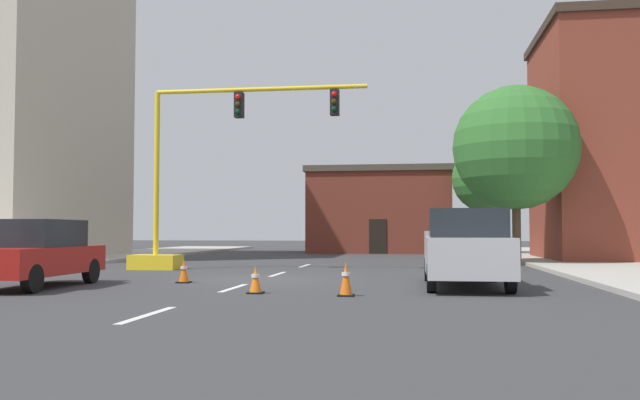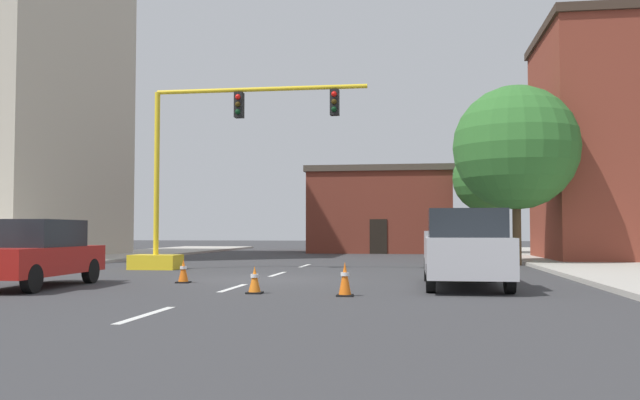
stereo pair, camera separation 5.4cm
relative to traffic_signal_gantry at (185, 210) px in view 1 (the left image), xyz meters
name	(u,v)px [view 1 (the left image)]	position (x,y,z in m)	size (l,w,h in m)	color
ground_plane	(261,280)	(4.03, -4.65, -2.24)	(160.00, 160.00, 0.00)	#38383A
sidewalk_left	(34,262)	(-8.12, 3.35, -2.17)	(6.00, 56.00, 0.14)	#B2ADA3
sidewalk_right	(611,266)	(16.18, 3.35, -2.17)	(6.00, 56.00, 0.14)	#B2ADA3
lane_stripe_seg_1	(148,315)	(4.03, -13.15, -2.23)	(0.16, 2.40, 0.01)	silver
lane_stripe_seg_2	(234,288)	(4.03, -7.65, -2.23)	(0.16, 2.40, 0.01)	silver
lane_stripe_seg_3	(278,274)	(4.03, -2.15, -2.23)	(0.16, 2.40, 0.01)	silver
lane_stripe_seg_4	(305,266)	(4.03, 3.35, -2.23)	(0.16, 2.40, 0.01)	silver
building_brick_center	(382,211)	(6.25, 23.17, 0.62)	(9.63, 10.11, 5.69)	brown
traffic_signal_gantry	(185,210)	(0.00, 0.00, 0.00)	(8.94, 1.20, 6.83)	yellow
tree_right_far	(486,179)	(12.81, 16.76, 2.34)	(4.01, 4.01, 6.59)	#4C3823
tree_right_mid	(515,148)	(12.85, 4.94, 2.75)	(5.28, 5.28, 7.63)	#4C3823
pickup_truck_silver	(465,249)	(9.87, -6.50, -1.26)	(2.02, 5.40, 1.99)	#BCBCC1
sedan_red_mid_left	(35,253)	(-1.09, -8.22, -1.35)	(2.02, 4.57, 1.74)	#B21E19
traffic_cone_roadside_a	(184,271)	(2.20, -6.23, -1.91)	(0.36, 0.36, 0.66)	black
traffic_cone_roadside_b	(256,280)	(4.93, -9.05, -1.92)	(0.36, 0.36, 0.64)	black
traffic_cone_roadside_c	(346,279)	(7.07, -9.38, -1.86)	(0.36, 0.36, 0.77)	black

